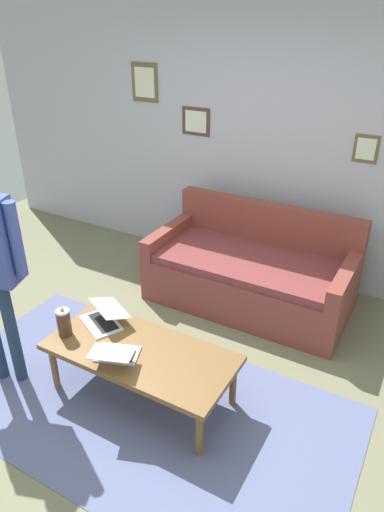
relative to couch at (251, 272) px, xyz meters
name	(u,v)px	position (x,y,z in m)	size (l,w,h in m)	color
ground_plane	(145,388)	(0.20, 1.51, -0.30)	(7.68, 7.68, 0.00)	#706F53
area_rug	(135,403)	(0.18, 1.67, -0.30)	(3.07, 1.59, 0.01)	slate
back_wall	(266,144)	(0.20, -0.69, 1.05)	(7.04, 0.11, 2.70)	#B1B1C3
couch	(251,272)	(0.00, 0.00, 0.00)	(1.86, 0.94, 0.88)	brown
coffee_table	(140,355)	(0.18, 1.57, 0.07)	(1.35, 0.63, 0.41)	brown
laptop_left	(116,354)	(0.27, 1.72, 0.15)	(0.38, 0.39, 0.12)	silver
laptop_center	(104,318)	(0.60, 1.43, 0.15)	(0.43, 0.41, 0.15)	silver
french_press	(64,322)	(0.75, 1.69, 0.21)	(0.12, 0.10, 0.24)	#4C3323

